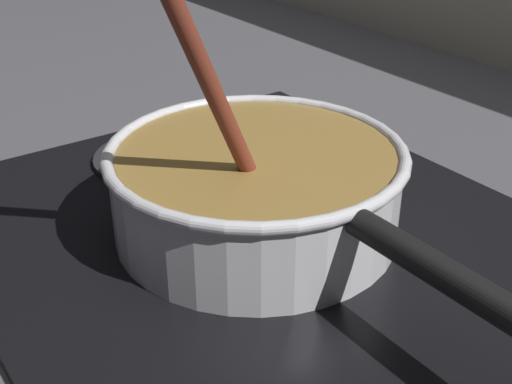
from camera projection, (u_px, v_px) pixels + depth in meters
The scene contains 5 objects.
ground at pixel (36, 272), 0.60m from camera, with size 2.40×1.60×0.04m, color #4C4C51.
hob_plate at pixel (256, 235), 0.61m from camera, with size 0.56×0.48×0.01m, color black.
burner_ring at pixel (256, 226), 0.61m from camera, with size 0.18×0.18×0.01m, color #592D0C.
spare_burner at pixel (161, 157), 0.74m from camera, with size 0.15×0.15×0.01m, color #262628.
cooking_pan at pixel (257, 187), 0.58m from camera, with size 0.43×0.27×0.30m.
Camera 1 is at (0.52, -0.13, 0.33)m, focal length 47.07 mm.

